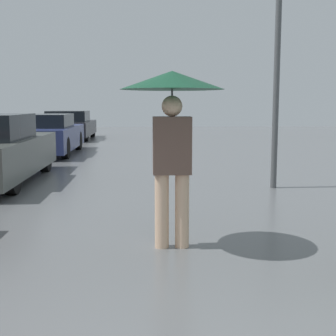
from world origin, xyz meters
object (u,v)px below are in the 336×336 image
at_px(parked_car_farthest, 69,126).
at_px(parked_car_third, 46,135).
at_px(street_lamp, 278,34).
at_px(pedestrian, 172,107).

bearing_deg(parked_car_farthest, parked_car_third, -87.70).
bearing_deg(street_lamp, parked_car_third, 130.85).
distance_m(pedestrian, parked_car_farthest, 15.79).
height_order(parked_car_third, street_lamp, street_lamp).
xyz_separation_m(pedestrian, street_lamp, (2.02, 3.38, 1.21)).
xyz_separation_m(pedestrian, parked_car_farthest, (-3.41, 15.40, -0.87)).
bearing_deg(parked_car_third, pedestrian, -71.35).
distance_m(parked_car_farthest, street_lamp, 13.35).
bearing_deg(parked_car_farthest, pedestrian, -77.52).
bearing_deg(pedestrian, parked_car_third, 108.65).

